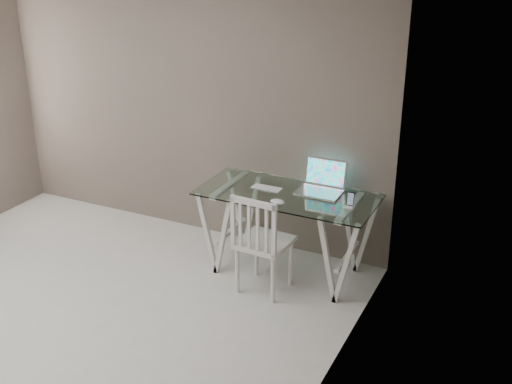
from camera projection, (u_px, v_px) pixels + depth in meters
desk at (287, 232)px, 5.52m from camera, size 1.50×0.70×0.75m
chair at (260, 240)px, 5.16m from camera, size 0.43×0.43×0.89m
laptop at (322, 184)px, 5.42m from camera, size 0.37×0.31×0.26m
keyboard at (267, 188)px, 5.49m from camera, size 0.27×0.12×0.01m
mouse at (277, 202)px, 5.18m from camera, size 0.12×0.07×0.04m
phone_dock at (350, 203)px, 5.11m from camera, size 0.07×0.07×0.13m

